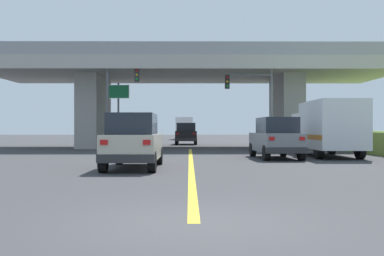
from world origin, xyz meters
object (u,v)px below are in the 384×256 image
traffic_signal_nearside (256,95)px  sedan_oncoming (186,134)px  traffic_signal_farside (117,93)px  suv_lead (134,141)px  box_truck (328,128)px  suv_crossing (276,138)px  semi_truck_distant (184,128)px  highway_sign (118,100)px

traffic_signal_nearside → sedan_oncoming: bearing=113.5°
traffic_signal_farside → suv_lead: bearing=-78.9°
sedan_oncoming → traffic_signal_farside: traffic_signal_farside is taller
traffic_signal_nearside → suv_lead: bearing=-114.0°
traffic_signal_nearside → traffic_signal_farside: 9.62m
box_truck → traffic_signal_farside: bearing=148.3°
box_truck → sedan_oncoming: (-7.56, 19.46, -0.52)m
suv_crossing → semi_truck_distant: semi_truck_distant is taller
suv_crossing → traffic_signal_nearside: bearing=84.6°
semi_truck_distant → traffic_signal_farside: bearing=-97.3°
suv_lead → suv_crossing: same height
suv_lead → sedan_oncoming: same height
box_truck → highway_sign: highway_sign is taller
suv_crossing → highway_sign: bearing=128.2°
suv_crossing → semi_truck_distant: size_ratio=0.67×
suv_crossing → sedan_oncoming: same height
traffic_signal_farside → highway_sign: 1.87m
sedan_oncoming → semi_truck_distant: 21.19m
suv_crossing → box_truck: size_ratio=0.68×
traffic_signal_nearside → highway_sign: size_ratio=1.25×
suv_lead → traffic_signal_farside: 15.18m
suv_lead → semi_truck_distant: bearing=88.3°
sedan_oncoming → traffic_signal_nearside: bearing=-66.5°
traffic_signal_farside → semi_truck_distant: bearing=82.7°
box_truck → semi_truck_distant: size_ratio=0.98×
suv_lead → sedan_oncoming: (1.76, 26.56, 0.00)m
suv_crossing → traffic_signal_nearside: size_ratio=0.75×
suv_crossing → semi_truck_distant: bearing=93.8°
traffic_signal_farside → sedan_oncoming: bearing=68.8°
traffic_signal_nearside → semi_truck_distant: (-5.36, 32.64, -2.19)m
suv_lead → suv_crossing: 8.48m
sedan_oncoming → traffic_signal_farside: 13.13m
highway_sign → sedan_oncoming: bearing=64.4°
traffic_signal_nearside → semi_truck_distant: bearing=99.3°
semi_truck_distant → suv_crossing: bearing=-83.3°
highway_sign → traffic_signal_farside: bearing=-83.4°
traffic_signal_nearside → traffic_signal_farside: bearing=-177.1°
traffic_signal_farside → highway_sign: bearing=96.6°
box_truck → sedan_oncoming: bearing=111.2°
traffic_signal_nearside → semi_truck_distant: 33.15m
suv_crossing → highway_sign: (-9.41, 10.79, 2.53)m
sedan_oncoming → suv_lead: bearing=-93.8°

